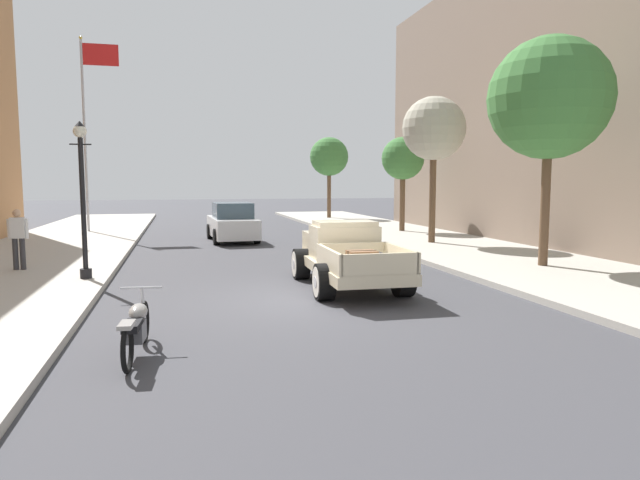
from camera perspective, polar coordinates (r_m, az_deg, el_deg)
name	(u,v)px	position (r m, az deg, el deg)	size (l,w,h in m)	color
ground_plane	(312,300)	(12.22, -0.82, -6.05)	(140.00, 140.00, 0.00)	#3D3D42
sidewalk_right	(598,282)	(15.52, 26.30, -3.82)	(5.50, 64.00, 0.15)	#ADA89E
hotrod_truck_cream	(345,255)	(13.78, 2.56, -1.51)	(2.28, 4.98, 1.58)	beige
motorcycle_parked	(136,327)	(8.68, -18.11, -8.35)	(0.62, 2.12, 0.93)	black
car_background_white	(232,223)	(24.23, -8.87, 1.68)	(2.02, 4.38, 1.65)	silver
pedestrian_sidewalk_left	(18,235)	(17.29, -28.26, 0.41)	(0.53, 0.22, 1.65)	#333338
street_lamp_near	(82,188)	(14.96, -22.94, 4.88)	(0.50, 0.32, 3.85)	black
flagpole	(89,113)	(29.48, -22.36, 11.80)	(1.74, 0.16, 9.16)	#B2B2B7
street_tree_nearest	(549,99)	(17.34, 22.22, 13.10)	(3.39, 3.39, 6.39)	brown
street_tree_second	(434,130)	(22.63, 11.45, 10.91)	(2.46, 2.46, 5.67)	brown
street_tree_third	(403,159)	(27.63, 8.40, 8.09)	(2.05, 2.05, 4.53)	brown
street_tree_farthest	(329,157)	(37.42, 0.93, 8.40)	(2.53, 2.53, 5.28)	brown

